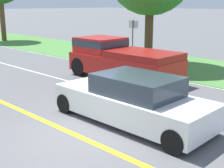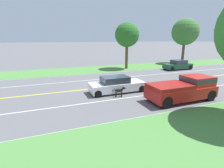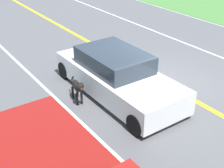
{
  "view_description": "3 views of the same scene",
  "coord_description": "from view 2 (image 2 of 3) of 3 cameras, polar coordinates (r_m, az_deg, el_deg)",
  "views": [
    {
      "loc": [
        -4.73,
        -5.84,
        3.32
      ],
      "look_at": [
        1.55,
        0.29,
        1.06
      ],
      "focal_mm": 50.0,
      "sensor_mm": 36.0,
      "label": 1
    },
    {
      "loc": [
        15.35,
        -6.09,
        4.62
      ],
      "look_at": [
        2.49,
        -1.06,
        0.98
      ],
      "focal_mm": 28.0,
      "sensor_mm": 36.0,
      "label": 2
    },
    {
      "loc": [
        6.9,
        6.76,
        5.05
      ],
      "look_at": [
        2.39,
        0.32,
        0.84
      ],
      "focal_mm": 50.0,
      "sensor_mm": 36.0,
      "label": 3
    }
  ],
  "objects": [
    {
      "name": "centre_divider_line",
      "position": [
        17.14,
        0.26,
        -0.85
      ],
      "size": [
        0.18,
        160.0,
        0.01
      ],
      "primitive_type": "cube",
      "color": "yellow",
      "rests_on": "ground"
    },
    {
      "name": "ground_plane",
      "position": [
        17.15,
        0.26,
        -0.87
      ],
      "size": [
        400.0,
        400.0,
        0.0
      ],
      "primitive_type": "plane",
      "color": "#5B5B5E"
    },
    {
      "name": "pickup_truck",
      "position": [
        14.33,
        22.36,
        -1.33
      ],
      "size": [
        2.14,
        5.24,
        1.79
      ],
      "color": "red",
      "rests_on": "ground"
    },
    {
      "name": "dog",
      "position": [
        14.1,
        2.58,
        -2.09
      ],
      "size": [
        0.4,
        1.16,
        0.85
      ],
      "rotation": [
        0.0,
        0.0,
        -0.22
      ],
      "color": "black",
      "rests_on": "ground"
    },
    {
      "name": "roadside_tree_left_near",
      "position": [
        27.15,
        4.92,
        15.64
      ],
      "size": [
        3.63,
        3.63,
        6.92
      ],
      "color": "brown",
      "rests_on": "ground"
    },
    {
      "name": "lane_dash_oncoming",
      "position": [
        20.34,
        -3.38,
        1.62
      ],
      "size": [
        0.1,
        160.0,
        0.01
      ],
      "primitive_type": "cube",
      "color": "white",
      "rests_on": "ground"
    },
    {
      "name": "lane_dash_same_dir",
      "position": [
        14.1,
        5.53,
        -4.42
      ],
      "size": [
        0.1,
        160.0,
        0.01
      ],
      "primitive_type": "cube",
      "color": "white",
      "rests_on": "ground"
    },
    {
      "name": "roadside_tree_left_far",
      "position": [
        35.43,
        22.78,
        15.4
      ],
      "size": [
        4.77,
        4.77,
        8.11
      ],
      "color": "brown",
      "rests_on": "ground"
    },
    {
      "name": "grass_verge_right",
      "position": [
        9.32,
        24.59,
        -16.31
      ],
      "size": [
        6.0,
        160.0,
        0.03
      ],
      "primitive_type": "cube",
      "color": "#4C843D",
      "rests_on": "ground"
    },
    {
      "name": "lane_edge_line_left",
      "position": [
        23.62,
        -6.02,
        3.41
      ],
      "size": [
        0.14,
        160.0,
        0.01
      ],
      "primitive_type": "cube",
      "color": "white",
      "rests_on": "ground"
    },
    {
      "name": "grass_verge_left",
      "position": [
        26.47,
        -7.77,
        4.61
      ],
      "size": [
        6.0,
        160.0,
        0.03
      ],
      "primitive_type": "cube",
      "color": "#4C843D",
      "rests_on": "ground"
    },
    {
      "name": "ego_car",
      "position": [
        15.29,
        1.45,
        -0.26
      ],
      "size": [
        1.9,
        4.79,
        1.42
      ],
      "color": "white",
      "rests_on": "ground"
    },
    {
      "name": "lane_edge_line_right",
      "position": [
        11.32,
        13.64,
        -9.75
      ],
      "size": [
        0.14,
        160.0,
        0.01
      ],
      "primitive_type": "cube",
      "color": "white",
      "rests_on": "ground"
    },
    {
      "name": "oncoming_car",
      "position": [
        28.31,
        20.71,
        5.8
      ],
      "size": [
        1.86,
        4.24,
        1.45
      ],
      "rotation": [
        0.0,
        0.0,
        3.14
      ],
      "color": "#1E472D",
      "rests_on": "ground"
    }
  ]
}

